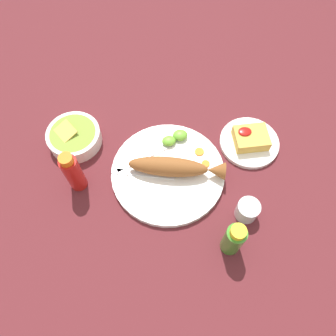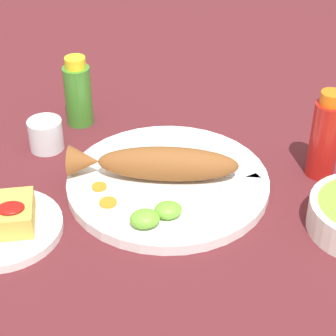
{
  "view_description": "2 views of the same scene",
  "coord_description": "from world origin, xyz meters",
  "px_view_note": "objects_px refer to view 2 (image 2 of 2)",
  "views": [
    {
      "loc": [
        0.05,
        0.43,
        0.86
      ],
      "look_at": [
        0.0,
        0.0,
        0.04
      ],
      "focal_mm": 35.0,
      "sensor_mm": 36.0,
      "label": 1
    },
    {
      "loc": [
        -0.12,
        -0.79,
        0.6
      ],
      "look_at": [
        0.0,
        0.0,
        0.04
      ],
      "focal_mm": 65.0,
      "sensor_mm": 36.0,
      "label": 2
    }
  ],
  "objects_px": {
    "main_plate": "(168,182)",
    "hot_sauce_bottle_red": "(325,136)",
    "salt_cup": "(46,136)",
    "fried_fish": "(155,163)",
    "fork_far": "(218,191)",
    "hot_sauce_bottle_green": "(78,93)",
    "side_plate_fries": "(2,228)",
    "fork_near": "(219,173)"
  },
  "relations": [
    {
      "from": "main_plate",
      "to": "salt_cup",
      "type": "height_order",
      "value": "salt_cup"
    },
    {
      "from": "hot_sauce_bottle_red",
      "to": "side_plate_fries",
      "type": "xyz_separation_m",
      "value": [
        -0.52,
        -0.08,
        -0.07
      ]
    },
    {
      "from": "main_plate",
      "to": "side_plate_fries",
      "type": "distance_m",
      "value": 0.27
    },
    {
      "from": "fork_near",
      "to": "side_plate_fries",
      "type": "distance_m",
      "value": 0.35
    },
    {
      "from": "main_plate",
      "to": "fork_near",
      "type": "xyz_separation_m",
      "value": [
        0.08,
        -0.0,
        0.01
      ]
    },
    {
      "from": "fried_fish",
      "to": "fork_near",
      "type": "distance_m",
      "value": 0.11
    },
    {
      "from": "fried_fish",
      "to": "hot_sauce_bottle_red",
      "type": "bearing_deg",
      "value": 11.66
    },
    {
      "from": "main_plate",
      "to": "hot_sauce_bottle_green",
      "type": "bearing_deg",
      "value": 120.27
    },
    {
      "from": "hot_sauce_bottle_green",
      "to": "side_plate_fries",
      "type": "bearing_deg",
      "value": -112.5
    },
    {
      "from": "fork_near",
      "to": "fork_far",
      "type": "xyz_separation_m",
      "value": [
        -0.01,
        -0.05,
        0.0
      ]
    },
    {
      "from": "main_plate",
      "to": "salt_cup",
      "type": "xyz_separation_m",
      "value": [
        -0.2,
        0.15,
        0.02
      ]
    },
    {
      "from": "hot_sauce_bottle_green",
      "to": "fork_near",
      "type": "bearing_deg",
      "value": -46.66
    },
    {
      "from": "hot_sauce_bottle_green",
      "to": "salt_cup",
      "type": "xyz_separation_m",
      "value": [
        -0.06,
        -0.08,
        -0.04
      ]
    },
    {
      "from": "main_plate",
      "to": "fork_near",
      "type": "height_order",
      "value": "fork_near"
    },
    {
      "from": "hot_sauce_bottle_red",
      "to": "hot_sauce_bottle_green",
      "type": "height_order",
      "value": "hot_sauce_bottle_red"
    },
    {
      "from": "hot_sauce_bottle_green",
      "to": "side_plate_fries",
      "type": "height_order",
      "value": "hot_sauce_bottle_green"
    },
    {
      "from": "main_plate",
      "to": "hot_sauce_bottle_red",
      "type": "distance_m",
      "value": 0.27
    },
    {
      "from": "fried_fish",
      "to": "salt_cup",
      "type": "xyz_separation_m",
      "value": [
        -0.18,
        0.15,
        -0.02
      ]
    },
    {
      "from": "hot_sauce_bottle_red",
      "to": "fork_near",
      "type": "bearing_deg",
      "value": -179.02
    },
    {
      "from": "salt_cup",
      "to": "hot_sauce_bottle_red",
      "type": "bearing_deg",
      "value": -17.88
    },
    {
      "from": "main_plate",
      "to": "hot_sauce_bottle_green",
      "type": "distance_m",
      "value": 0.27
    },
    {
      "from": "fried_fish",
      "to": "fork_far",
      "type": "bearing_deg",
      "value": -17.68
    },
    {
      "from": "main_plate",
      "to": "fried_fish",
      "type": "relative_size",
      "value": 1.18
    },
    {
      "from": "fork_far",
      "to": "side_plate_fries",
      "type": "relative_size",
      "value": 0.98
    },
    {
      "from": "main_plate",
      "to": "salt_cup",
      "type": "relative_size",
      "value": 5.4
    },
    {
      "from": "hot_sauce_bottle_red",
      "to": "hot_sauce_bottle_green",
      "type": "distance_m",
      "value": 0.46
    },
    {
      "from": "fork_far",
      "to": "salt_cup",
      "type": "relative_size",
      "value": 2.9
    },
    {
      "from": "hot_sauce_bottle_red",
      "to": "fork_far",
      "type": "bearing_deg",
      "value": -164.77
    },
    {
      "from": "fried_fish",
      "to": "fork_far",
      "type": "height_order",
      "value": "fried_fish"
    },
    {
      "from": "hot_sauce_bottle_green",
      "to": "salt_cup",
      "type": "distance_m",
      "value": 0.11
    },
    {
      "from": "salt_cup",
      "to": "fried_fish",
      "type": "bearing_deg",
      "value": -39.19
    },
    {
      "from": "hot_sauce_bottle_green",
      "to": "fork_far",
      "type": "bearing_deg",
      "value": -53.44
    },
    {
      "from": "fork_far",
      "to": "side_plate_fries",
      "type": "height_order",
      "value": "fork_far"
    },
    {
      "from": "fork_far",
      "to": "hot_sauce_bottle_red",
      "type": "bearing_deg",
      "value": -5.77
    },
    {
      "from": "hot_sauce_bottle_green",
      "to": "side_plate_fries",
      "type": "distance_m",
      "value": 0.34
    },
    {
      "from": "hot_sauce_bottle_red",
      "to": "salt_cup",
      "type": "relative_size",
      "value": 2.52
    },
    {
      "from": "side_plate_fries",
      "to": "hot_sauce_bottle_red",
      "type": "bearing_deg",
      "value": 8.24
    },
    {
      "from": "main_plate",
      "to": "fork_far",
      "type": "xyz_separation_m",
      "value": [
        0.07,
        -0.05,
        0.01
      ]
    },
    {
      "from": "main_plate",
      "to": "hot_sauce_bottle_green",
      "type": "relative_size",
      "value": 2.45
    },
    {
      "from": "fried_fish",
      "to": "hot_sauce_bottle_green",
      "type": "height_order",
      "value": "hot_sauce_bottle_green"
    },
    {
      "from": "fried_fish",
      "to": "hot_sauce_bottle_green",
      "type": "xyz_separation_m",
      "value": [
        -0.12,
        0.23,
        0.02
      ]
    },
    {
      "from": "fork_near",
      "to": "side_plate_fries",
      "type": "bearing_deg",
      "value": -154.01
    }
  ]
}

